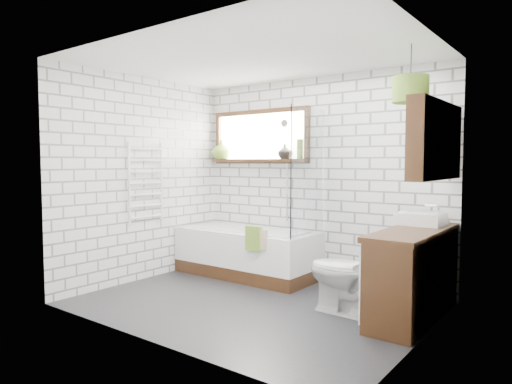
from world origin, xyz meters
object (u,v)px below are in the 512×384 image
Objects in this scene: bathtub at (247,252)px; toilet at (348,272)px; basin at (421,219)px; pendant at (410,90)px; vanity at (414,274)px.

toilet reaches higher than bathtub.
bathtub is at bearing -178.93° from basin.
toilet is 2.58× the size of pendant.
vanity is at bearing 84.20° from pendant.
toilet is at bearing -152.91° from vanity.
pendant is at bearing -85.27° from basin.
vanity reaches higher than toilet.
bathtub is 2.91m from pendant.
bathtub is at bearing -107.41° from toilet.
vanity is 1.69m from pendant.
bathtub is 2.26m from basin.
basin is at bearing 1.07° from bathtub.
toilet is (-0.47, -0.65, -0.49)m from basin.
toilet is 1.78m from pendant.
toilet is at bearing -126.26° from basin.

